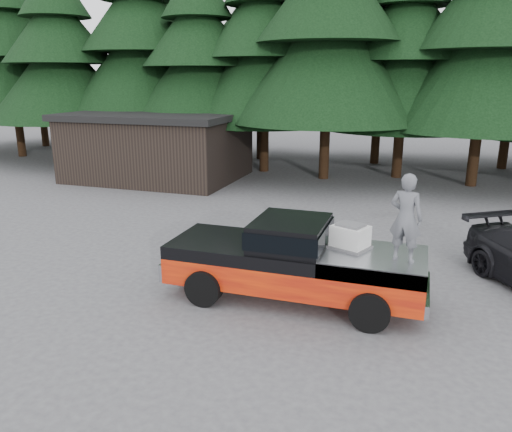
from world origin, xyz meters
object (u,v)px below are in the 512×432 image
(utility_building, at_px, (158,145))
(air_compressor, at_px, (350,238))
(pickup_truck, at_px, (294,272))
(man_on_bed, at_px, (406,218))

(utility_building, bearing_deg, air_compressor, -45.81)
(pickup_truck, bearing_deg, utility_building, 130.48)
(pickup_truck, bearing_deg, air_compressor, 8.62)
(air_compressor, height_order, utility_building, utility_building)
(pickup_truck, relative_size, man_on_bed, 3.23)
(pickup_truck, distance_m, man_on_bed, 2.88)
(pickup_truck, height_order, air_compressor, air_compressor)
(pickup_truck, height_order, utility_building, utility_building)
(air_compressor, distance_m, man_on_bed, 1.40)
(air_compressor, relative_size, utility_building, 0.09)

